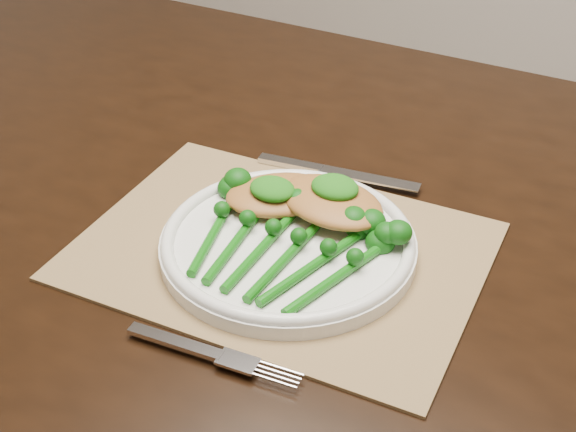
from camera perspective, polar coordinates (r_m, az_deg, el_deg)
The scene contains 9 objects.
placemat at distance 0.81m, azimuth -0.53°, elevation -2.49°, with size 0.40×0.29×0.00m, color olive.
dinner_plate at distance 0.80m, azimuth 0.00°, elevation -1.91°, with size 0.26×0.26×0.02m.
knife at distance 0.93m, azimuth 2.43°, elevation 3.33°, with size 0.19×0.05×0.01m.
fork at distance 0.69m, azimuth -4.60°, elevation -9.99°, with size 0.17×0.04×0.01m.
chicken_fillet_left at distance 0.85m, azimuth -0.58°, elevation 1.53°, with size 0.12×0.08×0.02m, color #AE6F32.
chicken_fillet_right at distance 0.83m, azimuth 3.07°, elevation 1.04°, with size 0.12×0.08×0.02m, color #AE6F32.
pesto_dollop_left at distance 0.83m, azimuth -1.12°, elevation 1.94°, with size 0.05×0.04×0.02m, color #104F0B.
pesto_dollop_right at distance 0.82m, azimuth 3.36°, elevation 2.06°, with size 0.05×0.04×0.02m, color #104F0B.
broccolini_bundle at distance 0.78m, azimuth -0.93°, elevation -2.54°, with size 0.17×0.18×0.04m.
Camera 1 is at (0.27, -0.53, 1.25)m, focal length 50.00 mm.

